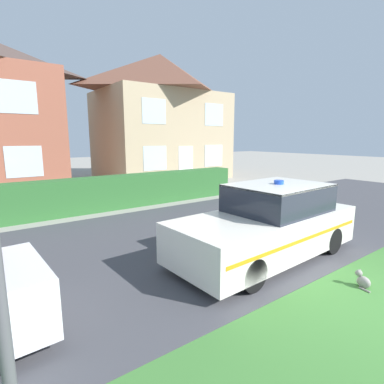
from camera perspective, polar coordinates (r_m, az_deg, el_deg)
name	(u,v)px	position (r m, az deg, el deg)	size (l,w,h in m)	color
road_strip	(208,233)	(8.25, 2.98, -7.74)	(28.00, 6.65, 0.01)	#424247
lawn_verge	(378,300)	(5.87, 31.87, -17.10)	(28.00, 1.93, 0.01)	#3D7533
garden_hedge	(135,190)	(11.62, -10.87, 0.38)	(8.98, 0.75, 1.20)	#2D662D
police_car	(269,224)	(6.65, 14.39, -5.89)	(4.44, 1.94, 1.65)	black
cat	(362,280)	(6.15, 29.71, -14.43)	(0.23, 0.32, 0.30)	gray
house_right	(161,117)	(19.70, -5.90, 14.10)	(7.85, 5.80, 7.63)	tan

